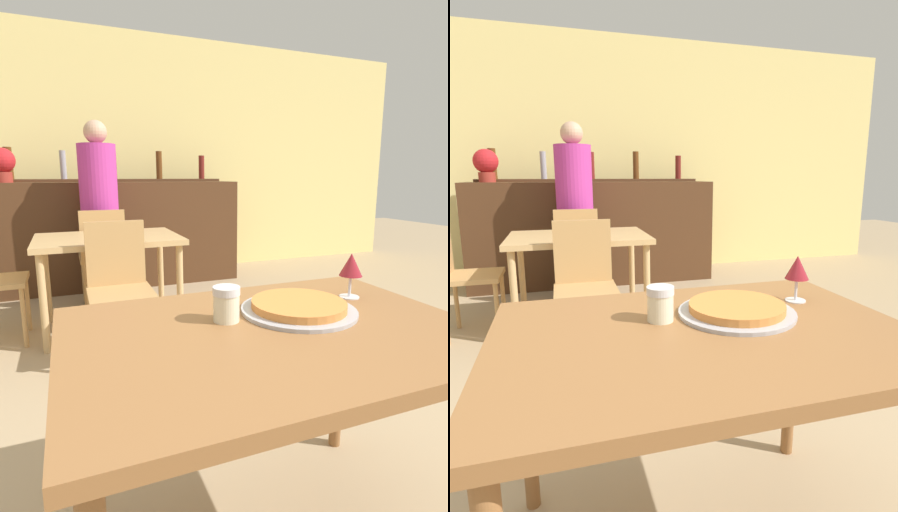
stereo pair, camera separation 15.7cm
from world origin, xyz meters
TOP-DOWN VIEW (x-y plane):
  - wall_back at (0.00, 4.01)m, footprint 8.00×0.05m
  - dining_table_near at (0.00, 0.00)m, footprint 1.17×0.82m
  - dining_table_far at (-0.24, 2.18)m, footprint 1.06×0.77m
  - bar_counter at (0.00, 3.51)m, footprint 2.60×0.56m
  - bar_back_shelf at (-0.03, 3.65)m, footprint 2.39×0.24m
  - chair_far_side_front at (-0.24, 1.62)m, footprint 0.40×0.40m
  - chair_far_side_back at (-0.24, 2.73)m, footprint 0.40×0.40m
  - chair_far_side_left at (-1.09, 2.18)m, footprint 0.40×0.40m
  - pizza_tray at (0.14, 0.09)m, footprint 0.37×0.37m
  - cheese_shaker at (-0.10, 0.10)m, footprint 0.08×0.08m
  - person_standing at (-0.22, 2.93)m, footprint 0.34×0.34m
  - wine_glass at (0.39, 0.15)m, footprint 0.08×0.08m
  - potted_plant at (-1.05, 3.46)m, footprint 0.24×0.24m

SIDE VIEW (x-z plane):
  - chair_far_side_front at x=-0.24m, z-range 0.07..0.97m
  - chair_far_side_back at x=-0.24m, z-range 0.07..0.97m
  - chair_far_side_left at x=-1.09m, z-range 0.07..0.97m
  - bar_counter at x=0.00m, z-range 0.00..1.12m
  - dining_table_far at x=-0.24m, z-range 0.28..1.01m
  - dining_table_near at x=0.00m, z-range 0.30..1.06m
  - pizza_tray at x=0.14m, z-range 0.76..0.79m
  - cheese_shaker at x=-0.10m, z-range 0.76..0.86m
  - wine_glass at x=0.39m, z-range 0.79..0.95m
  - person_standing at x=-0.22m, z-range 0.07..1.74m
  - bar_back_shelf at x=-0.03m, z-range 1.01..1.36m
  - potted_plant at x=-1.05m, z-range 1.14..1.47m
  - wall_back at x=0.00m, z-range 0.00..2.80m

